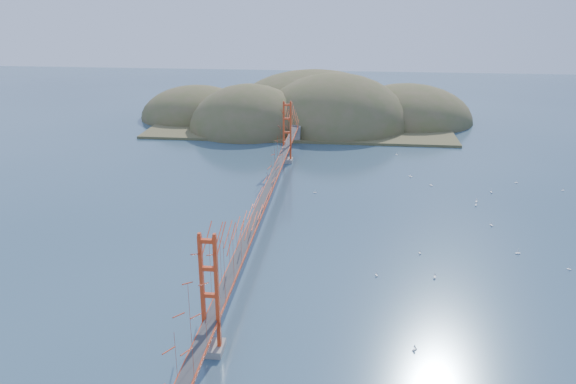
# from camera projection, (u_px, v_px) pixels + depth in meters

# --- Properties ---
(ground) EXTENTS (320.00, 320.00, 0.00)m
(ground) POSITION_uv_depth(u_px,v_px,m) (263.00, 223.00, 78.97)
(ground) COLOR #2F495E
(ground) RESTS_ON ground
(bridge) EXTENTS (2.20, 94.40, 12.00)m
(bridge) POSITION_uv_depth(u_px,v_px,m) (263.00, 175.00, 76.77)
(bridge) COLOR gray
(bridge) RESTS_ON ground
(far_headlands) EXTENTS (84.00, 58.00, 25.00)m
(far_headlands) POSITION_uv_depth(u_px,v_px,m) (313.00, 119.00, 142.81)
(far_headlands) COLOR brown
(far_headlands) RESTS_ON ground
(sailboat_1) EXTENTS (0.48, 0.50, 0.56)m
(sailboat_1) POSITION_uv_depth(u_px,v_px,m) (420.00, 253.00, 69.76)
(sailboat_1) COLOR white
(sailboat_1) RESTS_ON ground
(sailboat_5) EXTENTS (0.61, 0.61, 0.67)m
(sailboat_5) POSITION_uv_depth(u_px,v_px,m) (492.00, 225.00, 78.06)
(sailboat_5) COLOR white
(sailboat_5) RESTS_ON ground
(sailboat_14) EXTENTS (0.53, 0.58, 0.65)m
(sailboat_14) POSITION_uv_depth(u_px,v_px,m) (476.00, 205.00, 85.34)
(sailboat_14) COLOR white
(sailboat_14) RESTS_ON ground
(sailboat_8) EXTENTS (0.49, 0.40, 0.58)m
(sailboat_8) POSITION_uv_depth(u_px,v_px,m) (516.00, 182.00, 95.30)
(sailboat_8) COLOR white
(sailboat_8) RESTS_ON ground
(sailboat_12) EXTENTS (0.63, 0.63, 0.71)m
(sailboat_12) POSITION_uv_depth(u_px,v_px,m) (411.00, 176.00, 98.51)
(sailboat_12) COLOR white
(sailboat_12) RESTS_ON ground
(sailboat_0) EXTENTS (0.52, 0.60, 0.68)m
(sailboat_0) POSITION_uv_depth(u_px,v_px,m) (435.00, 277.00, 63.90)
(sailboat_0) COLOR white
(sailboat_0) RESTS_ON ground
(sailboat_3) EXTENTS (0.55, 0.50, 0.62)m
(sailboat_3) POSITION_uv_depth(u_px,v_px,m) (315.00, 192.00, 90.71)
(sailboat_3) COLOR white
(sailboat_3) RESTS_ON ground
(sailboat_13) EXTENTS (0.64, 0.56, 0.72)m
(sailboat_13) POSITION_uv_depth(u_px,v_px,m) (518.00, 253.00, 69.70)
(sailboat_13) COLOR white
(sailboat_13) RESTS_ON ground
(sailboat_6) EXTENTS (0.51, 0.53, 0.59)m
(sailboat_6) POSITION_uv_depth(u_px,v_px,m) (377.00, 275.00, 64.34)
(sailboat_6) COLOR white
(sailboat_6) RESTS_ON ground
(sailboat_15) EXTENTS (0.50, 0.57, 0.65)m
(sailboat_15) POSITION_uv_depth(u_px,v_px,m) (491.00, 192.00, 90.80)
(sailboat_15) COLOR white
(sailboat_15) RESTS_ON ground
(sailboat_16) EXTENTS (0.64, 0.64, 0.67)m
(sailboat_16) POSITION_uv_depth(u_px,v_px,m) (431.00, 185.00, 94.06)
(sailboat_16) COLOR white
(sailboat_16) RESTS_ON ground
(sailboat_2) EXTENTS (0.52, 0.52, 0.55)m
(sailboat_2) POSITION_uv_depth(u_px,v_px,m) (569.00, 269.00, 65.76)
(sailboat_2) COLOR white
(sailboat_2) RESTS_ON ground
(sailboat_7) EXTENTS (0.50, 0.46, 0.57)m
(sailboat_7) POSITION_uv_depth(u_px,v_px,m) (397.00, 154.00, 111.62)
(sailboat_7) COLOR white
(sailboat_7) RESTS_ON ground
(sailboat_17) EXTENTS (0.49, 0.49, 0.56)m
(sailboat_17) POSITION_uv_depth(u_px,v_px,m) (563.00, 190.00, 91.67)
(sailboat_17) COLOR white
(sailboat_17) RESTS_ON ground
(sailboat_4) EXTENTS (0.68, 0.68, 0.73)m
(sailboat_4) POSITION_uv_depth(u_px,v_px,m) (476.00, 201.00, 86.72)
(sailboat_4) COLOR white
(sailboat_4) RESTS_ON ground
(sailboat_extra_0) EXTENTS (0.61, 0.61, 0.64)m
(sailboat_extra_0) POSITION_uv_depth(u_px,v_px,m) (415.00, 349.00, 51.03)
(sailboat_extra_0) COLOR white
(sailboat_extra_0) RESTS_ON ground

